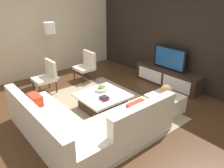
# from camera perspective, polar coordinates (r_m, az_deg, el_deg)

# --- Properties ---
(ground_plane) EXTENTS (14.00, 14.00, 0.00)m
(ground_plane) POSITION_cam_1_polar(r_m,az_deg,el_deg) (5.25, -2.52, -7.07)
(ground_plane) COLOR #4C301C
(feature_wall_back) EXTENTS (6.40, 0.12, 2.80)m
(feature_wall_back) POSITION_cam_1_polar(r_m,az_deg,el_deg) (6.64, 16.47, 11.54)
(feature_wall_back) COLOR black
(feature_wall_back) RESTS_ON ground
(side_wall_left) EXTENTS (0.12, 5.20, 2.80)m
(side_wall_left) POSITION_cam_1_polar(r_m,az_deg,el_deg) (7.52, -16.85, 12.82)
(side_wall_left) COLOR beige
(side_wall_left) RESTS_ON ground
(area_rug) EXTENTS (3.23, 2.64, 0.01)m
(area_rug) POSITION_cam_1_polar(r_m,az_deg,el_deg) (5.32, -3.18, -6.60)
(area_rug) COLOR tan
(area_rug) RESTS_ON ground
(media_console) EXTENTS (2.03, 0.49, 0.50)m
(media_console) POSITION_cam_1_polar(r_m,az_deg,el_deg) (6.72, 13.88, 1.67)
(media_console) COLOR #332319
(media_console) RESTS_ON ground
(television) EXTENTS (1.04, 0.06, 0.65)m
(television) POSITION_cam_1_polar(r_m,az_deg,el_deg) (6.53, 14.37, 6.35)
(television) COLOR black
(television) RESTS_ON media_console
(sectional_couch) EXTENTS (2.49, 2.39, 0.81)m
(sectional_couch) POSITION_cam_1_polar(r_m,az_deg,el_deg) (4.32, -7.53, -10.32)
(sectional_couch) COLOR beige
(sectional_couch) RESTS_ON ground
(coffee_table) EXTENTS (1.03, 1.07, 0.38)m
(coffee_table) POSITION_cam_1_polar(r_m,az_deg,el_deg) (5.28, -2.36, -4.41)
(coffee_table) COLOR #332319
(coffee_table) RESTS_ON ground
(accent_chair_near) EXTENTS (0.53, 0.54, 0.87)m
(accent_chair_near) POSITION_cam_1_polar(r_m,az_deg,el_deg) (6.30, -16.15, 2.25)
(accent_chair_near) COLOR #332319
(accent_chair_near) RESTS_ON ground
(floor_lamp) EXTENTS (0.32, 0.32, 1.73)m
(floor_lamp) POSITION_cam_1_polar(r_m,az_deg,el_deg) (6.92, -15.48, 12.66)
(floor_lamp) COLOR #A5A5AA
(floor_lamp) RESTS_ON ground
(ottoman) EXTENTS (0.70, 0.70, 0.40)m
(ottoman) POSITION_cam_1_polar(r_m,az_deg,el_deg) (5.33, 13.22, -4.81)
(ottoman) COLOR beige
(ottoman) RESTS_ON ground
(fruit_bowl) EXTENTS (0.28, 0.28, 0.14)m
(fruit_bowl) POSITION_cam_1_polar(r_m,az_deg,el_deg) (5.36, -2.71, -1.20)
(fruit_bowl) COLOR silver
(fruit_bowl) RESTS_ON coffee_table
(accent_chair_far) EXTENTS (0.57, 0.51, 0.87)m
(accent_chair_far) POSITION_cam_1_polar(r_m,az_deg,el_deg) (6.93, -6.49, 5.03)
(accent_chair_far) COLOR #332319
(accent_chair_far) RESTS_ON ground
(decorative_ball) EXTENTS (0.26, 0.26, 0.26)m
(decorative_ball) POSITION_cam_1_polar(r_m,az_deg,el_deg) (5.18, 13.56, -1.58)
(decorative_ball) COLOR #AD8451
(decorative_ball) RESTS_ON ottoman
(book_stack) EXTENTS (0.22, 0.16, 0.07)m
(book_stack) POSITION_cam_1_polar(r_m,az_deg,el_deg) (4.96, -2.01, -3.56)
(book_stack) COLOR #2D516B
(book_stack) RESTS_ON coffee_table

